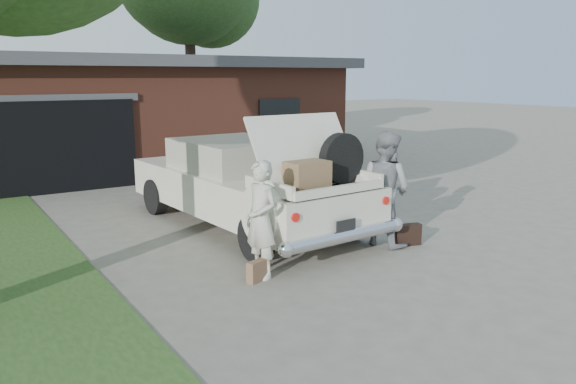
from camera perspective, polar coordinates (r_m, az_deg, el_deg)
ground at (r=8.02m, az=2.36°, el=-8.45°), size 90.00×90.00×0.00m
house at (r=18.43m, az=-16.23°, el=7.86°), size 12.80×7.80×3.30m
sedan at (r=10.39m, az=-4.29°, el=0.94°), size 2.51×5.72×2.16m
woman_left at (r=7.73m, az=-2.78°, el=-2.83°), size 0.47×0.65×1.65m
woman_right at (r=9.37m, az=9.83°, el=0.34°), size 0.87×1.03×1.89m
suitcase_left at (r=7.78m, az=-3.02°, el=-7.96°), size 0.40×0.25×0.29m
suitcase_right at (r=9.54m, az=12.02°, el=-4.27°), size 0.49×0.26×0.36m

